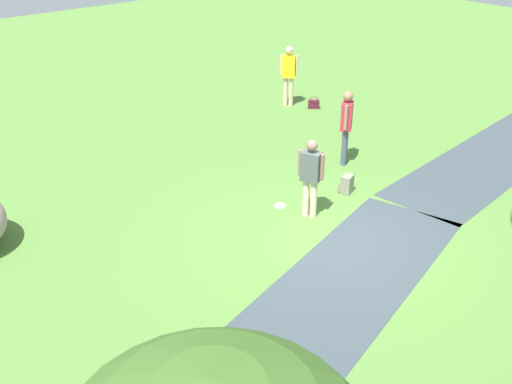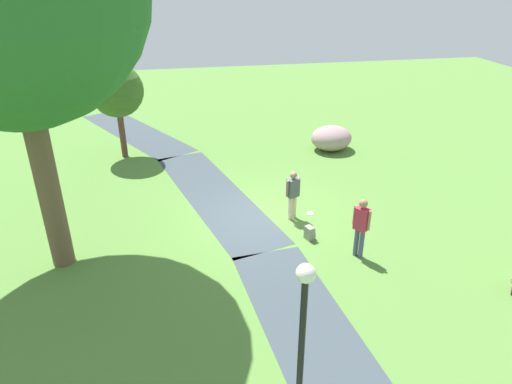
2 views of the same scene
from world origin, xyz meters
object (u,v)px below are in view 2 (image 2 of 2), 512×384
object	(u,v)px
lawn_boulder	(331,138)
spare_backpack_on_lawn	(310,233)
young_tree_near_path	(117,91)
passerby_on_path	(361,224)
lamp_post	(302,343)
frisbee_on_grass	(310,213)
man_near_boulder	(293,192)
backpack_by_boulder	(328,139)

from	to	relation	value
lawn_boulder	spare_backpack_on_lawn	bearing A→B (deg)	155.94
spare_backpack_on_lawn	lawn_boulder	bearing A→B (deg)	-24.06
young_tree_near_path	passerby_on_path	bearing A→B (deg)	-142.68
lamp_post	lawn_boulder	size ratio (longest dim) A/B	1.76
young_tree_near_path	lawn_boulder	distance (m)	9.01
spare_backpack_on_lawn	frisbee_on_grass	distance (m)	1.53
passerby_on_path	frisbee_on_grass	world-z (taller)	passerby_on_path
young_tree_near_path	lamp_post	bearing A→B (deg)	-165.56
lamp_post	spare_backpack_on_lawn	bearing A→B (deg)	-19.02
man_near_boulder	frisbee_on_grass	bearing A→B (deg)	-76.56
backpack_by_boulder	passerby_on_path	bearing A→B (deg)	166.27
lamp_post	young_tree_near_path	bearing A→B (deg)	14.44
spare_backpack_on_lawn	frisbee_on_grass	xyz separation A→B (m)	(1.45, -0.48, -0.18)
lamp_post	lawn_boulder	distance (m)	13.97
man_near_boulder	frisbee_on_grass	xyz separation A→B (m)	(0.16, -0.66, -0.90)
lamp_post	man_near_boulder	xyz separation A→B (m)	(7.38, -1.92, -1.31)
young_tree_near_path	spare_backpack_on_lawn	xyz separation A→B (m)	(-7.69, -5.65, -2.55)
lamp_post	lawn_boulder	bearing A→B (deg)	-21.72
lamp_post	passerby_on_path	xyz separation A→B (m)	(5.01, -3.14, -1.21)
man_near_boulder	spare_backpack_on_lawn	world-z (taller)	man_near_boulder
young_tree_near_path	lamp_post	distance (m)	14.25
backpack_by_boulder	man_near_boulder	bearing A→B (deg)	152.04
lamp_post	spare_backpack_on_lawn	xyz separation A→B (m)	(6.09, -2.10, -2.03)
young_tree_near_path	backpack_by_boulder	bearing A→B (deg)	-90.66
man_near_boulder	spare_backpack_on_lawn	distance (m)	1.49
young_tree_near_path	spare_backpack_on_lawn	size ratio (longest dim) A/B	9.55
man_near_boulder	lamp_post	bearing A→B (deg)	165.42
lawn_boulder	backpack_by_boulder	world-z (taller)	lawn_boulder
man_near_boulder	passerby_on_path	bearing A→B (deg)	-152.76
backpack_by_boulder	young_tree_near_path	bearing A→B (deg)	89.34
frisbee_on_grass	backpack_by_boulder	bearing A→B (deg)	-23.63
lamp_post	backpack_by_boulder	bearing A→B (deg)	-21.05
frisbee_on_grass	passerby_on_path	bearing A→B (deg)	-167.39
lawn_boulder	man_near_boulder	bearing A→B (deg)	149.71
passerby_on_path	backpack_by_boulder	distance (m)	8.97
lamp_post	frisbee_on_grass	distance (m)	8.27
young_tree_near_path	lawn_boulder	xyz separation A→B (m)	(-0.90, -8.68, -2.23)
young_tree_near_path	backpack_by_boulder	xyz separation A→B (m)	(-0.10, -8.82, -2.55)
lamp_post	spare_backpack_on_lawn	distance (m)	6.76
passerby_on_path	frisbee_on_grass	distance (m)	2.78
passerby_on_path	spare_backpack_on_lawn	bearing A→B (deg)	43.81
passerby_on_path	frisbee_on_grass	xyz separation A→B (m)	(2.54, 0.57, -1.00)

